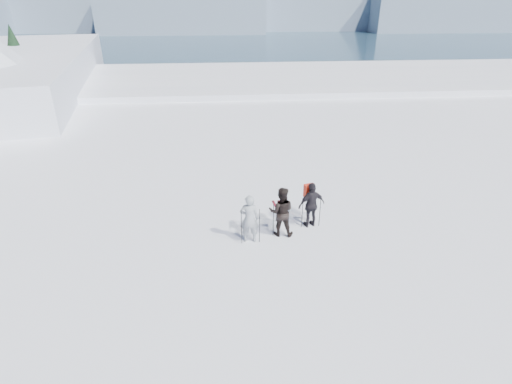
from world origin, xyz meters
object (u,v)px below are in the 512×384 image
(skier_grey, at_px, (249,219))
(skis_loose, at_px, (280,211))
(skier_pack, at_px, (312,205))
(skier_dark, at_px, (281,212))

(skier_grey, bearing_deg, skis_loose, -119.84)
(skis_loose, bearing_deg, skier_pack, -50.80)
(skier_pack, distance_m, skis_loose, 1.75)
(skier_pack, bearing_deg, skier_dark, 7.20)
(skier_pack, bearing_deg, skier_grey, 4.44)
(skis_loose, bearing_deg, skier_dark, -97.16)
(skier_grey, distance_m, skis_loose, 2.57)
(skier_grey, height_order, skier_pack, skier_grey)
(skis_loose, bearing_deg, skier_grey, -123.92)
(skier_grey, relative_size, skier_pack, 1.02)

